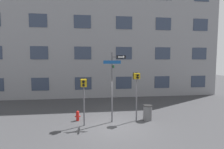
{
  "coord_description": "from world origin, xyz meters",
  "views": [
    {
      "loc": [
        -1.35,
        -9.58,
        3.77
      ],
      "look_at": [
        -0.05,
        0.65,
        2.89
      ],
      "focal_mm": 28.0,
      "sensor_mm": 36.0,
      "label": 1
    }
  ],
  "objects_px": {
    "street_sign_pole": "(113,81)",
    "trash_bin": "(148,113)",
    "fire_hydrant": "(78,116)",
    "pedestrian_signal_left": "(84,89)",
    "pedestrian_signal_right": "(137,83)"
  },
  "relations": [
    {
      "from": "fire_hydrant",
      "to": "pedestrian_signal_left",
      "type": "bearing_deg",
      "value": -64.06
    },
    {
      "from": "fire_hydrant",
      "to": "trash_bin",
      "type": "height_order",
      "value": "trash_bin"
    },
    {
      "from": "pedestrian_signal_left",
      "to": "fire_hydrant",
      "type": "height_order",
      "value": "pedestrian_signal_left"
    },
    {
      "from": "pedestrian_signal_left",
      "to": "trash_bin",
      "type": "relative_size",
      "value": 2.88
    },
    {
      "from": "street_sign_pole",
      "to": "pedestrian_signal_right",
      "type": "xyz_separation_m",
      "value": [
        1.46,
        0.05,
        -0.19
      ]
    },
    {
      "from": "pedestrian_signal_left",
      "to": "trash_bin",
      "type": "distance_m",
      "value": 4.27
    },
    {
      "from": "street_sign_pole",
      "to": "pedestrian_signal_left",
      "type": "relative_size",
      "value": 1.55
    },
    {
      "from": "pedestrian_signal_left",
      "to": "fire_hydrant",
      "type": "relative_size",
      "value": 4.31
    },
    {
      "from": "pedestrian_signal_left",
      "to": "trash_bin",
      "type": "bearing_deg",
      "value": 6.61
    },
    {
      "from": "trash_bin",
      "to": "street_sign_pole",
      "type": "bearing_deg",
      "value": -178.23
    },
    {
      "from": "street_sign_pole",
      "to": "trash_bin",
      "type": "height_order",
      "value": "street_sign_pole"
    },
    {
      "from": "pedestrian_signal_left",
      "to": "fire_hydrant",
      "type": "distance_m",
      "value": 2.08
    },
    {
      "from": "pedestrian_signal_right",
      "to": "trash_bin",
      "type": "relative_size",
      "value": 3.16
    },
    {
      "from": "pedestrian_signal_right",
      "to": "trash_bin",
      "type": "distance_m",
      "value": 2.0
    },
    {
      "from": "pedestrian_signal_left",
      "to": "pedestrian_signal_right",
      "type": "xyz_separation_m",
      "value": [
        3.18,
        0.44,
        0.2
      ]
    }
  ]
}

